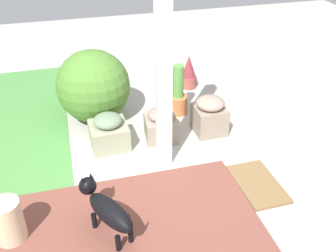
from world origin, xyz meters
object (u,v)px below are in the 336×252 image
object	(u,v)px
stone_planter_nearest	(210,115)
terracotta_pot_tall	(178,97)
porch_pillar	(164,61)
stone_planter_near	(161,124)
dog	(107,209)
round_shrub	(93,86)
terracotta_pot_spiky	(189,73)
ceramic_urn	(8,222)
stone_planter_mid	(109,132)
doormat	(258,184)

from	to	relation	value
stone_planter_nearest	terracotta_pot_tall	distance (m)	0.60
porch_pillar	stone_planter_near	distance (m)	1.12
terracotta_pot_tall	dog	bearing A→B (deg)	147.58
round_shrub	terracotta_pot_spiky	distance (m)	1.57
terracotta_pot_spiky	ceramic_urn	bearing A→B (deg)	135.54
stone_planter_nearest	stone_planter_mid	world-z (taller)	stone_planter_nearest
terracotta_pot_tall	ceramic_urn	size ratio (longest dim) A/B	1.66
dog	ceramic_urn	bearing A→B (deg)	79.92
stone_planter_near	terracotta_pot_spiky	xyz separation A→B (m)	(1.24, -0.75, 0.06)
terracotta_pot_tall	ceramic_urn	world-z (taller)	terracotta_pot_tall
doormat	terracotta_pot_tall	bearing A→B (deg)	12.39
doormat	stone_planter_near	bearing A→B (deg)	33.26
porch_pillar	stone_planter_nearest	xyz separation A→B (m)	(0.45, -0.69, -0.96)
terracotta_pot_spiky	doormat	xyz separation A→B (m)	(-2.36, 0.02, -0.22)
round_shrub	terracotta_pot_tall	xyz separation A→B (m)	(-0.15, -1.07, -0.22)
stone_planter_nearest	ceramic_urn	world-z (taller)	stone_planter_nearest
ceramic_urn	doormat	xyz separation A→B (m)	(0.08, -2.38, -0.19)
ceramic_urn	doormat	size ratio (longest dim) A/B	0.59
stone_planter_nearest	round_shrub	world-z (taller)	round_shrub
stone_planter_mid	round_shrub	world-z (taller)	round_shrub
dog	terracotta_pot_tall	bearing A→B (deg)	-32.42
stone_planter_near	doormat	bearing A→B (deg)	-146.74
stone_planter_mid	ceramic_urn	world-z (taller)	stone_planter_mid
stone_planter_near	stone_planter_mid	distance (m)	0.63
porch_pillar	ceramic_urn	distance (m)	1.99
stone_planter_nearest	terracotta_pot_spiky	distance (m)	1.26
stone_planter_nearest	porch_pillar	bearing A→B (deg)	122.97
terracotta_pot_tall	terracotta_pot_spiky	bearing A→B (deg)	-28.22
ceramic_urn	doormat	world-z (taller)	ceramic_urn
stone_planter_nearest	stone_planter_mid	xyz separation A→B (m)	(0.01, 1.24, -0.04)
round_shrub	terracotta_pot_spiky	world-z (taller)	round_shrub
terracotta_pot_spiky	terracotta_pot_tall	distance (m)	0.80
terracotta_pot_spiky	stone_planter_nearest	bearing A→B (deg)	173.70
terracotta_pot_spiky	terracotta_pot_tall	world-z (taller)	terracotta_pot_tall
stone_planter_mid	terracotta_pot_tall	bearing A→B (deg)	-61.67
stone_planter_nearest	dog	size ratio (longest dim) A/B	0.71
terracotta_pot_spiky	doormat	world-z (taller)	terracotta_pot_spiky
porch_pillar	stone_planter_near	xyz separation A→B (m)	(0.47, -0.08, -1.01)
terracotta_pot_spiky	dog	distance (m)	3.03
stone_planter_nearest	stone_planter_mid	bearing A→B (deg)	89.50
stone_planter_mid	terracotta_pot_spiky	size ratio (longest dim) A/B	0.88
round_shrub	terracotta_pot_tall	bearing A→B (deg)	-97.91
stone_planter_near	dog	distance (m)	1.59
round_shrub	doormat	distance (m)	2.35
stone_planter_mid	doormat	bearing A→B (deg)	-129.31
doormat	terracotta_pot_spiky	bearing A→B (deg)	-0.38
stone_planter_near	ceramic_urn	world-z (taller)	ceramic_urn
porch_pillar	round_shrub	distance (m)	1.50
stone_planter_mid	stone_planter_near	bearing A→B (deg)	-89.29
stone_planter_nearest	ceramic_urn	distance (m)	2.55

